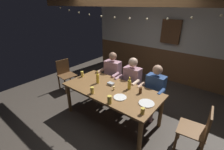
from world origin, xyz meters
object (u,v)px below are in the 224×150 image
at_px(dining_table, 112,93).
at_px(person_1, 131,80).
at_px(chair_empty_near_right, 198,130).
at_px(pint_glass_2, 92,90).
at_px(condiment_caddy, 111,84).
at_px(plate_1, 146,103).
at_px(wall_dart_cabinet, 171,32).
at_px(bottle_1, 129,84).
at_px(pint_glass_1, 143,111).
at_px(person_0, 111,73).
at_px(person_2, 154,89).
at_px(bottle_0, 98,78).
at_px(plate_0, 120,97).
at_px(table_candle, 114,88).
at_px(pint_glass_3, 82,74).
at_px(pint_glass_0, 110,100).
at_px(chair_empty_near_left, 66,74).
at_px(pint_glass_4, 140,91).

distance_m(dining_table, person_1, 0.73).
xyz_separation_m(chair_empty_near_right, pint_glass_2, (-1.84, -0.57, 0.34)).
bearing_deg(condiment_caddy, pint_glass_2, -95.92).
bearing_deg(plate_1, wall_dart_cabinet, 104.20).
relative_size(bottle_1, pint_glass_1, 2.41).
xyz_separation_m(person_0, person_2, (1.22, -0.01, -0.03)).
xyz_separation_m(person_0, bottle_0, (0.19, -0.72, 0.17)).
distance_m(chair_empty_near_right, plate_0, 1.40).
relative_size(person_2, table_candle, 14.80).
bearing_deg(pint_glass_3, condiment_caddy, 7.59).
bearing_deg(pint_glass_0, person_2, 74.81).
height_order(chair_empty_near_left, wall_dart_cabinet, wall_dart_cabinet).
bearing_deg(person_1, wall_dart_cabinet, -95.61).
xyz_separation_m(dining_table, pint_glass_0, (0.30, -0.43, 0.16)).
distance_m(person_1, table_candle, 0.74).
distance_m(chair_empty_near_left, wall_dart_cabinet, 3.39).
bearing_deg(wall_dart_cabinet, bottle_0, -101.81).
distance_m(person_0, bottle_1, 1.04).
xyz_separation_m(condiment_caddy, pint_glass_1, (1.03, -0.46, 0.03)).
bearing_deg(pint_glass_2, chair_empty_near_right, 17.21).
distance_m(plate_1, bottle_1, 0.60).
bearing_deg(person_1, person_2, 178.20).
distance_m(condiment_caddy, pint_glass_4, 0.69).
height_order(person_2, bottle_1, person_2).
bearing_deg(bottle_0, wall_dart_cabinet, 78.19).
bearing_deg(chair_empty_near_right, person_1, 65.56).
bearing_deg(pint_glass_2, table_candle, 56.75).
height_order(table_candle, pint_glass_2, pint_glass_2).
xyz_separation_m(table_candle, pint_glass_0, (0.24, -0.42, 0.03)).
xyz_separation_m(chair_empty_near_left, pint_glass_1, (2.84, -0.56, 0.33)).
bearing_deg(pint_glass_0, plate_1, 37.93).
relative_size(person_2, condiment_caddy, 8.45).
xyz_separation_m(person_2, bottle_0, (-1.03, -0.71, 0.20)).
xyz_separation_m(person_1, condiment_caddy, (-0.13, -0.60, 0.10)).
xyz_separation_m(person_1, bottle_1, (0.28, -0.50, 0.18)).
bearing_deg(chair_empty_near_right, pint_glass_2, 100.68).
relative_size(condiment_caddy, pint_glass_2, 1.00).
distance_m(chair_empty_near_right, pint_glass_0, 1.53).
distance_m(chair_empty_near_left, pint_glass_0, 2.36).
distance_m(bottle_1, pint_glass_4, 0.27).
relative_size(person_0, person_1, 1.02).
relative_size(plate_0, pint_glass_2, 1.78).
xyz_separation_m(chair_empty_near_left, bottle_1, (2.22, -0.00, 0.38)).
height_order(chair_empty_near_right, wall_dart_cabinet, wall_dart_cabinet).
bearing_deg(pint_glass_3, chair_empty_near_left, 168.19).
bearing_deg(wall_dart_cabinet, person_2, -76.17).
bearing_deg(person_1, dining_table, 88.22).
bearing_deg(condiment_caddy, pint_glass_0, -52.36).
bearing_deg(dining_table, table_candle, -6.26).
distance_m(condiment_caddy, pint_glass_3, 0.81).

